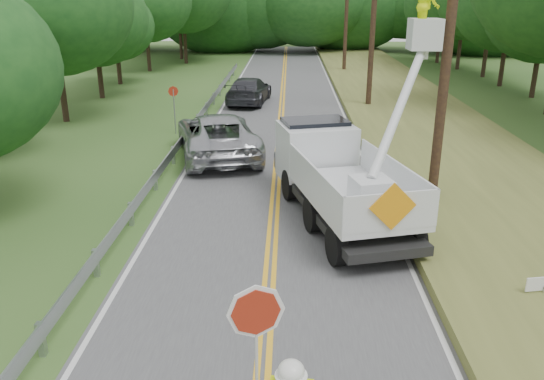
{
  "coord_description": "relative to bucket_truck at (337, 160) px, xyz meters",
  "views": [
    {
      "loc": [
        0.42,
        -7.29,
        6.36
      ],
      "look_at": [
        0.0,
        6.0,
        1.5
      ],
      "focal_mm": 35.82,
      "sensor_mm": 36.0,
      "label": 1
    }
  ],
  "objects": [
    {
      "name": "tall_grass_verge",
      "position": [
        5.19,
        5.47,
        -1.41
      ],
      "size": [
        7.0,
        96.0,
        0.3
      ],
      "primitive_type": "cube",
      "color": "brown",
      "rests_on": "ground"
    },
    {
      "name": "treeline_left",
      "position": [
        -12.5,
        23.89,
        4.12
      ],
      "size": [
        10.67,
        54.61,
        10.72
      ],
      "color": "#332319",
      "rests_on": "ground"
    },
    {
      "name": "suv_silver",
      "position": [
        -4.39,
        5.55,
        -0.65
      ],
      "size": [
        4.39,
        6.87,
        1.77
      ],
      "primitive_type": "imported",
      "rotation": [
        0.0,
        0.0,
        3.39
      ],
      "color": "#ADAFB4",
      "rests_on": "road"
    },
    {
      "name": "suv_darkgrey",
      "position": [
        -3.91,
        16.94,
        -0.77
      ],
      "size": [
        2.74,
        5.52,
        1.54
      ],
      "primitive_type": "imported",
      "rotation": [
        0.0,
        0.0,
        3.03
      ],
      "color": "#34353B",
      "rests_on": "road"
    },
    {
      "name": "yard_sign",
      "position": [
        3.82,
        -5.48,
        -1.09
      ],
      "size": [
        0.45,
        0.11,
        0.66
      ],
      "color": "white",
      "rests_on": "ground"
    },
    {
      "name": "road",
      "position": [
        -1.91,
        5.47,
        -1.55
      ],
      "size": [
        7.2,
        96.0,
        0.03
      ],
      "color": "#4C4C4F",
      "rests_on": "ground"
    },
    {
      "name": "bucket_truck",
      "position": [
        0.0,
        0.0,
        0.0
      ],
      "size": [
        4.77,
        7.35,
        6.84
      ],
      "color": "black",
      "rests_on": "road"
    },
    {
      "name": "guardrail",
      "position": [
        -5.93,
        6.38,
        -1.0
      ],
      "size": [
        0.18,
        48.0,
        0.77
      ],
      "color": "#9A9EA3",
      "rests_on": "ground"
    },
    {
      "name": "utility_poles",
      "position": [
        3.09,
        8.49,
        3.71
      ],
      "size": [
        1.6,
        43.3,
        10.0
      ],
      "color": "black",
      "rests_on": "ground"
    },
    {
      "name": "treeline_horizon",
      "position": [
        -0.81,
        47.52,
        3.94
      ],
      "size": [
        58.37,
        15.65,
        12.4
      ],
      "color": "#1A481A",
      "rests_on": "ground"
    },
    {
      "name": "stop_sign_permanent",
      "position": [
        -6.87,
        9.24,
        -0.07
      ],
      "size": [
        0.46,
        0.19,
        2.27
      ],
      "color": "#9A9EA3",
      "rests_on": "ground"
    }
  ]
}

